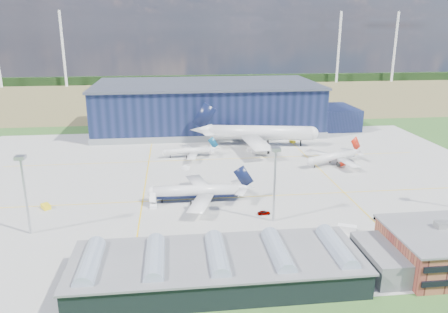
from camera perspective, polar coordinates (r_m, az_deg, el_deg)
ground at (r=159.00m, az=0.50°, el=-4.04°), size 600.00×600.00×0.00m
apron at (r=168.31m, az=0.07°, el=-2.83°), size 220.00×160.00×0.08m
farmland at (r=372.24m, az=-3.81°, el=7.99°), size 600.00×220.00×0.01m
treeline at (r=450.91m, az=-4.37°, el=10.02°), size 600.00×8.00×8.00m
hangar at (r=247.32m, az=-1.62°, el=6.30°), size 145.00×62.00×26.10m
glass_concourse at (r=102.88m, az=1.16°, el=-14.10°), size 78.00×23.00×8.60m
light_mast_west at (r=131.05m, az=-24.71°, el=-3.08°), size 2.60×2.60×23.00m
light_mast_center at (r=127.70m, az=6.67°, el=-2.10°), size 2.60×2.60×23.00m
airliner_navy at (r=144.73m, az=-3.69°, el=-3.73°), size 37.17×36.40×11.80m
airliner_red at (r=189.00m, az=14.00°, el=0.45°), size 40.56×40.23×10.06m
airliner_widebody at (r=211.84m, az=4.82°, el=4.08°), size 72.46×71.37×20.37m
airliner_regional at (r=194.69m, az=-4.71°, el=1.13°), size 28.28×27.78×8.42m
gse_tug_a at (r=151.98m, az=-22.24°, el=-6.07°), size 3.82×4.25×1.51m
gse_van_a at (r=130.03m, az=15.77°, el=-9.11°), size 5.62×4.21×2.25m
gse_cart_a at (r=204.49m, az=3.34°, el=0.90°), size 2.40×3.41×1.42m
gse_van_b at (r=191.05m, az=14.59°, el=-0.67°), size 4.55×4.78×2.08m
gse_tug_c at (r=221.38m, az=8.93°, el=1.94°), size 2.77×3.38×1.27m
gse_cart_b at (r=178.76m, az=-5.02°, el=-1.50°), size 3.52×3.55×1.30m
airstair at (r=145.26m, az=-9.19°, el=-5.71°), size 2.30×4.77×2.95m
car_a at (r=137.17m, az=5.23°, el=-7.31°), size 4.08×1.89×1.35m
car_b at (r=141.48m, az=19.70°, el=-7.53°), size 4.02×2.16×1.26m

